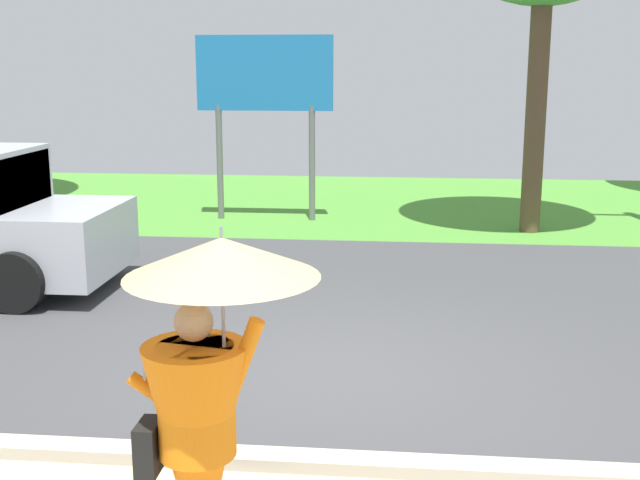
# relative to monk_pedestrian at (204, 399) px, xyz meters

# --- Properties ---
(ground_plane) EXTENTS (40.00, 22.00, 0.20)m
(ground_plane) POSITION_rel_monk_pedestrian_xyz_m (0.47, 6.34, -1.18)
(ground_plane) COLOR #424244
(monk_pedestrian) EXTENTS (1.11, 1.08, 2.13)m
(monk_pedestrian) POSITION_rel_monk_pedestrian_xyz_m (0.00, 0.00, 0.00)
(monk_pedestrian) COLOR orange
(monk_pedestrian) RESTS_ON ground_plane
(roadside_billboard) EXTENTS (2.60, 0.12, 3.50)m
(roadside_billboard) POSITION_rel_monk_pedestrian_xyz_m (-1.53, 11.21, 1.41)
(roadside_billboard) COLOR slate
(roadside_billboard) RESTS_ON ground_plane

